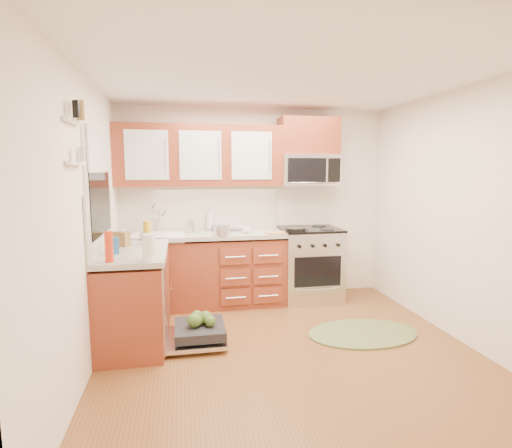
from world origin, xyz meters
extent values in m
plane|color=brown|center=(0.00, 0.00, 0.00)|extent=(3.50, 3.50, 0.00)
plane|color=white|center=(0.00, 0.00, 2.50)|extent=(3.50, 3.50, 0.00)
cube|color=white|center=(0.00, 1.75, 1.25)|extent=(3.50, 0.04, 2.50)
cube|color=white|center=(0.00, -1.75, 1.25)|extent=(3.50, 0.04, 2.50)
cube|color=white|center=(-1.75, 0.00, 1.25)|extent=(0.04, 3.50, 2.50)
cube|color=white|center=(1.75, 0.00, 1.25)|extent=(0.04, 3.50, 2.50)
cube|color=maroon|center=(-0.73, 1.45, 0.42)|extent=(2.05, 0.60, 0.85)
cube|color=maroon|center=(-1.45, 0.52, 0.42)|extent=(0.60, 1.25, 0.85)
cube|color=#ABA69D|center=(-0.72, 1.44, 0.90)|extent=(2.07, 0.64, 0.05)
cube|color=#ABA69D|center=(-1.44, 0.53, 0.90)|extent=(0.64, 1.27, 0.05)
cube|color=beige|center=(-0.73, 1.74, 1.21)|extent=(2.05, 0.02, 0.57)
cube|color=beige|center=(-1.74, 0.52, 1.21)|extent=(0.02, 1.25, 0.57)
cube|color=maroon|center=(0.68, 1.57, 2.13)|extent=(0.76, 0.35, 0.47)
cube|color=white|center=(-1.71, 0.50, 1.88)|extent=(0.02, 0.96, 0.40)
cube|color=white|center=(-1.72, -0.35, 2.05)|extent=(0.04, 0.40, 0.03)
cube|color=white|center=(-1.72, -0.35, 1.75)|extent=(0.04, 0.40, 0.03)
cylinder|color=black|center=(0.40, 1.18, 0.97)|extent=(0.30, 0.30, 0.05)
cylinder|color=silver|center=(-0.50, 1.22, 0.99)|extent=(0.24, 0.24, 0.13)
cube|color=#B37D51|center=(0.18, 1.22, 0.93)|extent=(0.27, 0.18, 0.02)
cylinder|color=silver|center=(-0.86, 1.50, 1.00)|extent=(0.13, 0.13, 0.16)
cylinder|color=white|center=(-1.25, -0.02, 1.04)|extent=(0.12, 0.12, 0.23)
cylinder|color=gold|center=(-1.32, 0.76, 1.05)|extent=(0.09, 0.09, 0.25)
cylinder|color=red|center=(-1.58, 0.00, 1.06)|extent=(0.09, 0.09, 0.26)
cube|color=brown|center=(-1.58, 0.74, 1.00)|extent=(0.18, 0.16, 0.15)
cube|color=#245EA9|center=(-1.60, 0.34, 1.00)|extent=(0.10, 0.07, 0.16)
imported|color=#999999|center=(-0.29, 1.60, 0.95)|extent=(0.29, 0.29, 0.06)
imported|color=#999999|center=(-0.43, 1.60, 0.97)|extent=(0.38, 0.38, 0.09)
imported|color=#999999|center=(-0.19, 1.32, 0.97)|extent=(0.15, 0.15, 0.09)
imported|color=#999999|center=(-0.61, 1.68, 1.06)|extent=(0.11, 0.11, 0.27)
imported|color=#999999|center=(-1.62, 1.05, 1.01)|extent=(0.09, 0.09, 0.17)
imported|color=#999999|center=(-1.36, 1.04, 1.01)|extent=(0.14, 0.14, 0.17)
camera|label=1|loc=(-0.97, -3.49, 1.70)|focal=28.00mm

